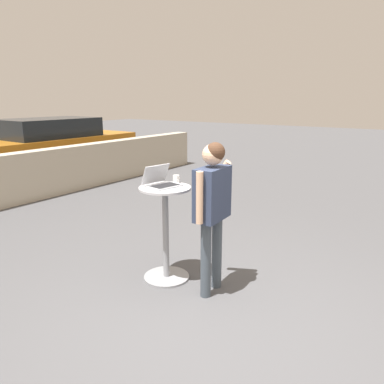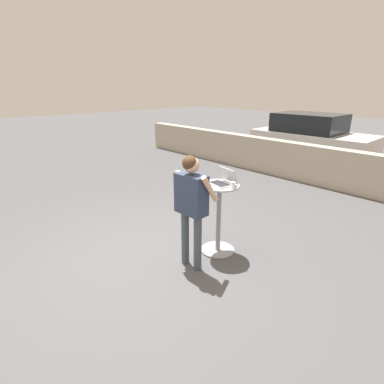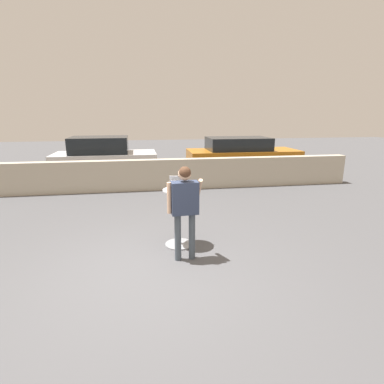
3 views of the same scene
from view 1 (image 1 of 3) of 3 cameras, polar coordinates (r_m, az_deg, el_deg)
ground_plane at (r=3.61m, az=3.67°, el=-20.29°), size 50.00×50.00×0.00m
cafe_table at (r=4.26m, az=-4.03°, el=-5.91°), size 0.58×0.58×1.09m
laptop at (r=4.14m, az=-4.69°, el=1.60°), size 0.40×0.38×0.23m
coffee_mug at (r=4.29m, az=-2.42°, el=1.98°), size 0.11×0.07×0.09m
standing_person at (r=3.82m, az=3.10°, el=-1.19°), size 0.59×0.37×1.62m
parked_car_further_down at (r=11.38m, az=-20.07°, el=6.93°), size 4.55×1.96×1.49m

